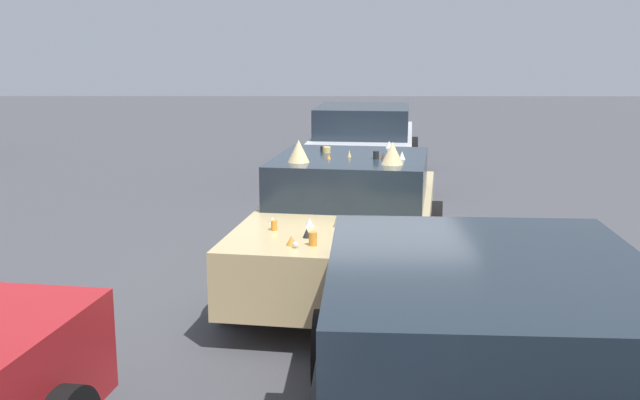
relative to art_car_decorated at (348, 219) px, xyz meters
name	(u,v)px	position (x,y,z in m)	size (l,w,h in m)	color
ground_plane	(347,279)	(-0.05, 0.01, -0.68)	(60.00, 60.00, 0.00)	#47474C
art_car_decorated	(348,219)	(0.00, 0.00, 0.00)	(4.60, 2.55, 1.58)	#D8BC7F
parked_sedan_far_right	(475,381)	(-4.19, -0.56, 0.08)	(4.26, 2.15, 1.52)	black
parked_sedan_behind_right	(364,143)	(6.10, -0.49, 0.05)	(4.68, 2.45, 1.44)	silver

